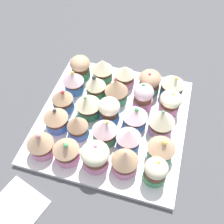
# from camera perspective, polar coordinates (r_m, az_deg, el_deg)

# --- Properties ---
(ground_plane) EXTENTS (1.80, 1.80, 0.03)m
(ground_plane) POSITION_cam_1_polar(r_m,az_deg,el_deg) (0.74, 0.00, -2.69)
(ground_plane) COLOR #4C4C51
(baking_tray) EXTENTS (0.39, 0.39, 0.01)m
(baking_tray) POSITION_cam_1_polar(r_m,az_deg,el_deg) (0.72, 0.00, -1.74)
(baking_tray) COLOR silver
(baking_tray) RESTS_ON ground_plane
(cupcake_0) EXTENTS (0.05, 0.05, 0.07)m
(cupcake_0) POSITION_cam_1_polar(r_m,az_deg,el_deg) (0.61, 9.23, -12.27)
(cupcake_0) COLOR #4C9E6B
(cupcake_0) RESTS_ON baking_tray
(cupcake_1) EXTENTS (0.07, 0.07, 0.07)m
(cupcake_1) POSITION_cam_1_polar(r_m,az_deg,el_deg) (0.64, 10.44, -7.56)
(cupcake_1) COLOR #4C9E6B
(cupcake_1) RESTS_ON baking_tray
(cupcake_2) EXTENTS (0.07, 0.07, 0.08)m
(cupcake_2) POSITION_cam_1_polar(r_m,az_deg,el_deg) (0.67, 10.51, -1.94)
(cupcake_2) COLOR pink
(cupcake_2) RESTS_ON baking_tray
(cupcake_3) EXTENTS (0.06, 0.06, 0.07)m
(cupcake_3) POSITION_cam_1_polar(r_m,az_deg,el_deg) (0.72, 12.25, 1.98)
(cupcake_3) COLOR pink
(cupcake_3) RESTS_ON baking_tray
(cupcake_4) EXTENTS (0.06, 0.06, 0.07)m
(cupcake_4) POSITION_cam_1_polar(r_m,az_deg,el_deg) (0.76, 12.74, 5.53)
(cupcake_4) COLOR #477AC6
(cupcake_4) RESTS_ON baking_tray
(cupcake_5) EXTENTS (0.06, 0.06, 0.08)m
(cupcake_5) POSITION_cam_1_polar(r_m,az_deg,el_deg) (0.61, 2.75, -10.23)
(cupcake_5) COLOR pink
(cupcake_5) RESTS_ON baking_tray
(cupcake_6) EXTENTS (0.06, 0.06, 0.07)m
(cupcake_6) POSITION_cam_1_polar(r_m,az_deg,el_deg) (0.64, 3.53, -5.46)
(cupcake_6) COLOR #477AC6
(cupcake_6) RESTS_ON baking_tray
(cupcake_7) EXTENTS (0.07, 0.07, 0.07)m
(cupcake_7) POSITION_cam_1_polar(r_m,az_deg,el_deg) (0.68, 4.88, -1.07)
(cupcake_7) COLOR #477AC6
(cupcake_7) RESTS_ON baking_tray
(cupcake_8) EXTENTS (0.05, 0.05, 0.08)m
(cupcake_8) POSITION_cam_1_polar(r_m,az_deg,el_deg) (0.72, 6.65, 3.32)
(cupcake_8) COLOR pink
(cupcake_8) RESTS_ON baking_tray
(cupcake_9) EXTENTS (0.06, 0.06, 0.07)m
(cupcake_9) POSITION_cam_1_polar(r_m,az_deg,el_deg) (0.76, 7.99, 6.34)
(cupcake_9) COLOR #4C9E6B
(cupcake_9) RESTS_ON baking_tray
(cupcake_10) EXTENTS (0.07, 0.07, 0.07)m
(cupcake_10) POSITION_cam_1_polar(r_m,az_deg,el_deg) (0.62, -3.76, -9.27)
(cupcake_10) COLOR pink
(cupcake_10) RESTS_ON baking_tray
(cupcake_11) EXTENTS (0.06, 0.06, 0.08)m
(cupcake_11) POSITION_cam_1_polar(r_m,az_deg,el_deg) (0.65, -1.22, -4.03)
(cupcake_11) COLOR #4C9E6B
(cupcake_11) RESTS_ON baking_tray
(cupcake_12) EXTENTS (0.06, 0.06, 0.07)m
(cupcake_12) POSITION_cam_1_polar(r_m,az_deg,el_deg) (0.69, -0.64, 0.37)
(cupcake_12) COLOR #477AC6
(cupcake_12) RESTS_ON baking_tray
(cupcake_13) EXTENTS (0.06, 0.06, 0.08)m
(cupcake_13) POSITION_cam_1_polar(r_m,az_deg,el_deg) (0.73, 0.93, 4.65)
(cupcake_13) COLOR #4C9E6B
(cupcake_13) RESTS_ON baking_tray
(cupcake_14) EXTENTS (0.06, 0.06, 0.07)m
(cupcake_14) POSITION_cam_1_polar(r_m,az_deg,el_deg) (0.77, 2.81, 7.72)
(cupcake_14) COLOR pink
(cupcake_14) RESTS_ON baking_tray
(cupcake_15) EXTENTS (0.06, 0.06, 0.07)m
(cupcake_15) POSITION_cam_1_polar(r_m,az_deg,el_deg) (0.63, -9.73, -7.97)
(cupcake_15) COLOR pink
(cupcake_15) RESTS_ON baking_tray
(cupcake_16) EXTENTS (0.05, 0.05, 0.07)m
(cupcake_16) POSITION_cam_1_polar(r_m,az_deg,el_deg) (0.67, -7.33, -2.93)
(cupcake_16) COLOR #477AC6
(cupcake_16) RESTS_ON baking_tray
(cupcake_17) EXTENTS (0.07, 0.07, 0.08)m
(cupcake_17) POSITION_cam_1_polar(r_m,az_deg,el_deg) (0.70, -5.16, 1.46)
(cupcake_17) COLOR #4C9E6B
(cupcake_17) RESTS_ON baking_tray
(cupcake_18) EXTENTS (0.06, 0.06, 0.07)m
(cupcake_18) POSITION_cam_1_polar(r_m,az_deg,el_deg) (0.74, -3.50, 5.56)
(cupcake_18) COLOR #4C9E6B
(cupcake_18) RESTS_ON baking_tray
(cupcake_19) EXTENTS (0.06, 0.06, 0.07)m
(cupcake_19) POSITION_cam_1_polar(r_m,az_deg,el_deg) (0.79, -2.01, 9.07)
(cupcake_19) COLOR #4C9E6B
(cupcake_19) RESTS_ON baking_tray
(cupcake_20) EXTENTS (0.06, 0.06, 0.08)m
(cupcake_20) POSITION_cam_1_polar(r_m,az_deg,el_deg) (0.65, -15.01, -6.37)
(cupcake_20) COLOR pink
(cupcake_20) RESTS_ON baking_tray
(cupcake_21) EXTENTS (0.06, 0.06, 0.07)m
(cupcake_21) POSITION_cam_1_polar(r_m,az_deg,el_deg) (0.69, -11.81, -1.37)
(cupcake_21) COLOR #477AC6
(cupcake_21) RESTS_ON baking_tray
(cupcake_22) EXTENTS (0.06, 0.06, 0.07)m
(cupcake_22) POSITION_cam_1_polar(r_m,az_deg,el_deg) (0.72, -10.48, 2.48)
(cupcake_22) COLOR #477AC6
(cupcake_22) RESTS_ON baking_tray
(cupcake_23) EXTENTS (0.06, 0.06, 0.07)m
(cupcake_23) POSITION_cam_1_polar(r_m,az_deg,el_deg) (0.76, -8.22, 6.52)
(cupcake_23) COLOR #477AC6
(cupcake_23) RESTS_ON baking_tray
(cupcake_24) EXTENTS (0.06, 0.06, 0.07)m
(cupcake_24) POSITION_cam_1_polar(r_m,az_deg,el_deg) (0.80, -6.72, 9.48)
(cupcake_24) COLOR #4C9E6B
(cupcake_24) RESTS_ON baking_tray
(napkin) EXTENTS (0.15, 0.14, 0.01)m
(napkin) POSITION_cam_1_polar(r_m,az_deg,el_deg) (0.65, -20.16, -19.02)
(napkin) COLOR white
(napkin) RESTS_ON ground_plane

